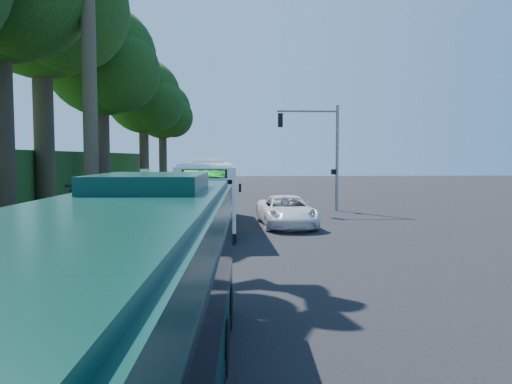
{
  "coord_description": "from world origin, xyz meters",
  "views": [
    {
      "loc": [
        -2.49,
        -22.82,
        3.61
      ],
      "look_at": [
        -1.12,
        1.0,
        1.91
      ],
      "focal_mm": 35.0,
      "sensor_mm": 36.0,
      "label": 1
    }
  ],
  "objects": [
    {
      "name": "ground",
      "position": [
        0.0,
        0.0,
        0.0
      ],
      "size": [
        140.0,
        140.0,
        0.0
      ],
      "primitive_type": "plane",
      "color": "black",
      "rests_on": "ground"
    },
    {
      "name": "sidewalk",
      "position": [
        -7.3,
        0.0,
        0.06
      ],
      "size": [
        4.5,
        70.0,
        0.12
      ],
      "primitive_type": "cube",
      "color": "gray",
      "rests_on": "ground"
    },
    {
      "name": "red_curb",
      "position": [
        -5.0,
        -4.0,
        0.07
      ],
      "size": [
        0.25,
        30.0,
        0.13
      ],
      "primitive_type": "cube",
      "color": "maroon",
      "rests_on": "ground"
    },
    {
      "name": "grass_verge",
      "position": [
        -13.0,
        5.0,
        0.03
      ],
      "size": [
        8.0,
        70.0,
        0.06
      ],
      "primitive_type": "cube",
      "color": "#234719",
      "rests_on": "ground"
    },
    {
      "name": "bus_shelter",
      "position": [
        -7.26,
        -2.86,
        1.81
      ],
      "size": [
        3.2,
        1.51,
        2.55
      ],
      "color": "black",
      "rests_on": "ground"
    },
    {
      "name": "stop_sign_pole",
      "position": [
        -5.4,
        -5.0,
        2.08
      ],
      "size": [
        0.35,
        0.06,
        3.17
      ],
      "color": "gray",
      "rests_on": "ground"
    },
    {
      "name": "traffic_signal_pole",
      "position": [
        3.78,
        10.0,
        4.42
      ],
      "size": [
        4.1,
        0.3,
        7.0
      ],
      "color": "gray",
      "rests_on": "ground"
    },
    {
      "name": "tree_1",
      "position": [
        -13.37,
        7.98,
        12.73
      ],
      "size": [
        10.5,
        10.0,
        18.26
      ],
      "color": "#382B1E",
      "rests_on": "ground"
    },
    {
      "name": "tree_2",
      "position": [
        -11.89,
        15.98,
        10.48
      ],
      "size": [
        8.82,
        8.4,
        15.12
      ],
      "color": "#382B1E",
      "rests_on": "ground"
    },
    {
      "name": "tree_3",
      "position": [
        -13.88,
        23.98,
        11.98
      ],
      "size": [
        10.08,
        9.6,
        17.28
      ],
      "color": "#382B1E",
      "rests_on": "ground"
    },
    {
      "name": "tree_4",
      "position": [
        -11.4,
        31.98,
        9.73
      ],
      "size": [
        8.4,
        8.0,
        14.14
      ],
      "color": "#382B1E",
      "rests_on": "ground"
    },
    {
      "name": "tree_5",
      "position": [
        -10.41,
        39.99,
        8.96
      ],
      "size": [
        7.35,
        7.0,
        12.86
      ],
      "color": "#382B1E",
      "rests_on": "ground"
    },
    {
      "name": "white_bus",
      "position": [
        -3.55,
        3.34,
        1.74
      ],
      "size": [
        2.83,
        12.0,
        3.56
      ],
      "rotation": [
        0.0,
        0.0,
        0.02
      ],
      "color": "white",
      "rests_on": "ground"
    },
    {
      "name": "teal_bus",
      "position": [
        -3.78,
        -16.63,
        1.63
      ],
      "size": [
        2.83,
        11.27,
        3.33
      ],
      "rotation": [
        0.0,
        0.0,
        -0.04
      ],
      "color": "#093229",
      "rests_on": "ground"
    },
    {
      "name": "pickup",
      "position": [
        0.57,
        2.76,
        0.79
      ],
      "size": [
        2.91,
        5.82,
        1.58
      ],
      "primitive_type": "imported",
      "rotation": [
        0.0,
        0.0,
        0.05
      ],
      "color": "white",
      "rests_on": "ground"
    }
  ]
}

